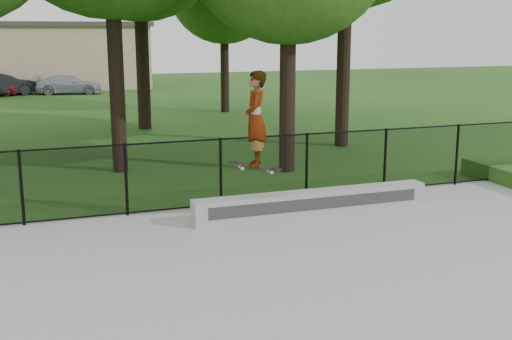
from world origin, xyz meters
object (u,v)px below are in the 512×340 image
object	(u,v)px
grind_ledge	(313,203)
car_b	(0,84)
skater_airborne	(255,120)
car_c	(69,85)

from	to	relation	value
grind_ledge	car_b	size ratio (longest dim) A/B	1.38
car_b	skater_airborne	xyz separation A→B (m)	(5.51, -28.96, 1.42)
car_c	skater_airborne	distance (m)	28.93
car_b	car_c	size ratio (longest dim) A/B	1.04
grind_ledge	skater_airborne	size ratio (longest dim) A/B	2.51
grind_ledge	car_c	bearing A→B (deg)	95.90
grind_ledge	skater_airborne	bearing A→B (deg)	-175.26
car_b	skater_airborne	bearing A→B (deg)	169.70
car_c	skater_airborne	bearing A→B (deg)	-166.85
grind_ledge	car_b	bearing A→B (deg)	103.27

